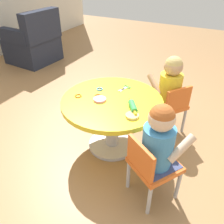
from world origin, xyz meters
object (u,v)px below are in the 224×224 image
seated_child_right (171,83)px  craft_scissors (125,88)px  child_chair_left (151,166)px  rolling_pin (133,106)px  armchair_dark (34,44)px  craft_table (112,112)px  seated_child_left (159,139)px  child_chair_right (170,105)px

seated_child_right → craft_scissors: 0.43m
child_chair_left → seated_child_right: seated_child_right is taller
seated_child_right → rolling_pin: bearing=164.8°
armchair_dark → child_chair_left: bearing=-122.4°
child_chair_left → seated_child_right: size_ratio=1.05×
craft_table → seated_child_right: seated_child_right is taller
craft_table → rolling_pin: 0.27m
rolling_pin → child_chair_left: bearing=-137.6°
seated_child_left → armchair_dark: size_ratio=0.60×
seated_child_right → armchair_dark: armchair_dark is taller
armchair_dark → rolling_pin: armchair_dark is taller
armchair_dark → craft_scissors: size_ratio=6.03×
child_chair_left → rolling_pin: 0.47m
child_chair_left → seated_child_right: bearing=8.7°
craft_scissors → craft_table: bearing=175.9°
seated_child_left → armchair_dark: bearing=58.3°
seated_child_left → armchair_dark: (1.64, 2.66, -0.22)m
seated_child_left → craft_table: bearing=57.3°
rolling_pin → craft_table: bearing=75.1°
child_chair_left → rolling_pin: bearing=42.4°
seated_child_left → rolling_pin: 0.41m
seated_child_right → craft_table: bearing=143.7°
child_chair_right → craft_table: bearing=139.9°
craft_table → seated_child_left: seated_child_left is taller
child_chair_right → craft_scissors: size_ratio=3.80×
craft_scissors → seated_child_right: bearing=-53.2°
child_chair_right → seated_child_right: seated_child_right is taller
seated_child_left → seated_child_right: 0.84m
seated_child_left → child_chair_right: seated_child_left is taller
child_chair_left → armchair_dark: bearing=57.6°
seated_child_left → craft_scissors: bearing=41.5°
seated_child_right → seated_child_left: bearing=-169.5°
rolling_pin → craft_scissors: size_ratio=1.44×
armchair_dark → child_chair_right: bearing=-108.4°
child_chair_right → rolling_pin: rolling_pin is taller
rolling_pin → craft_scissors: rolling_pin is taller
child_chair_left → craft_scissors: size_ratio=3.80×
child_chair_right → craft_scissors: (-0.23, 0.38, 0.21)m
child_chair_left → armchair_dark: (1.68, 2.64, 0.00)m
armchair_dark → rolling_pin: 2.74m
child_chair_right → seated_child_right: size_ratio=1.05×
seated_child_left → craft_scissors: 0.75m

